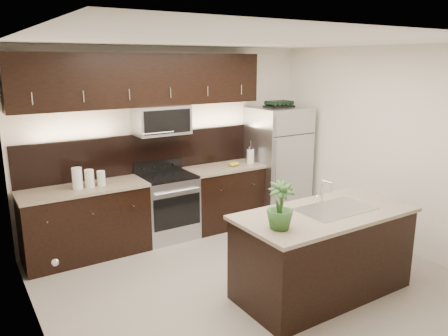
% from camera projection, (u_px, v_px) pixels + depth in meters
% --- Properties ---
extents(ground, '(4.50, 4.50, 0.00)m').
position_uv_depth(ground, '(250.00, 280.00, 5.11)').
color(ground, gray).
rests_on(ground, ground).
extents(room_walls, '(4.52, 4.02, 2.71)m').
position_uv_depth(room_walls, '(246.00, 139.00, 4.62)').
color(room_walls, silver).
rests_on(room_walls, ground).
extents(counter_run, '(3.51, 0.65, 0.94)m').
position_uv_depth(counter_run, '(154.00, 209.00, 6.15)').
color(counter_run, black).
rests_on(counter_run, ground).
extents(upper_fixtures, '(3.49, 0.40, 1.66)m').
position_uv_depth(upper_fixtures, '(147.00, 88.00, 5.88)').
color(upper_fixtures, black).
rests_on(upper_fixtures, counter_run).
extents(island, '(1.96, 0.96, 0.94)m').
position_uv_depth(island, '(323.00, 252.00, 4.75)').
color(island, black).
rests_on(island, ground).
extents(sink_faucet, '(0.84, 0.50, 0.28)m').
position_uv_depth(sink_faucet, '(335.00, 207.00, 4.72)').
color(sink_faucet, silver).
rests_on(sink_faucet, island).
extents(refrigerator, '(0.86, 0.78, 1.78)m').
position_uv_depth(refrigerator, '(277.00, 162.00, 7.12)').
color(refrigerator, '#B2B2B7').
rests_on(refrigerator, ground).
extents(wine_rack, '(0.44, 0.27, 0.10)m').
position_uv_depth(wine_rack, '(279.00, 104.00, 6.90)').
color(wine_rack, black).
rests_on(wine_rack, refrigerator).
extents(plant, '(0.34, 0.34, 0.46)m').
position_uv_depth(plant, '(280.00, 206.00, 4.11)').
color(plant, '#284F1F').
rests_on(plant, island).
extents(canisters, '(0.41, 0.13, 0.27)m').
position_uv_depth(canisters, '(86.00, 178.00, 5.48)').
color(canisters, silver).
rests_on(canisters, counter_run).
extents(french_press, '(0.12, 0.12, 0.34)m').
position_uv_depth(french_press, '(250.00, 155.00, 6.81)').
color(french_press, silver).
rests_on(french_press, counter_run).
extents(bananas, '(0.23, 0.20, 0.06)m').
position_uv_depth(bananas, '(231.00, 165.00, 6.61)').
color(bananas, gold).
rests_on(bananas, counter_run).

